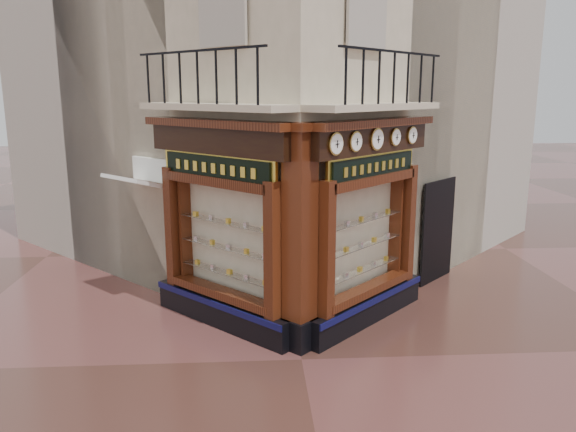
{
  "coord_description": "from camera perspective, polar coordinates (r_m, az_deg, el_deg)",
  "views": [
    {
      "loc": [
        -0.78,
        -8.78,
        4.46
      ],
      "look_at": [
        -0.11,
        2.0,
        2.07
      ],
      "focal_mm": 35.0,
      "sensor_mm": 36.0,
      "label": 1
    }
  ],
  "objects": [
    {
      "name": "main_building",
      "position": [
        15.03,
        -0.62,
        18.36
      ],
      "size": [
        11.31,
        11.31,
        12.0
      ],
      "primitive_type": "cube",
      "rotation": [
        0.0,
        0.0,
        0.79
      ],
      "color": "beige",
      "rests_on": "ground"
    },
    {
      "name": "neighbour_right",
      "position": [
        17.74,
        7.27,
        15.74
      ],
      "size": [
        11.31,
        11.31,
        11.0
      ],
      "primitive_type": "cube",
      "rotation": [
        0.0,
        0.0,
        0.79
      ],
      "color": "#B5AE9E",
      "rests_on": "ground"
    },
    {
      "name": "ground",
      "position": [
        9.88,
        1.39,
        -14.37
      ],
      "size": [
        80.0,
        80.0,
        0.0
      ],
      "primitive_type": "plane",
      "color": "#4A2A22",
      "rests_on": "ground"
    },
    {
      "name": "clock_d",
      "position": [
        10.99,
        10.86,
        7.87
      ],
      "size": [
        0.28,
        0.28,
        0.34
      ],
      "rotation": [
        0.0,
        0.0,
        0.79
      ],
      "color": "#AE893A",
      "rests_on": "ground"
    },
    {
      "name": "clock_c",
      "position": [
        10.43,
        9.01,
        7.71
      ],
      "size": [
        0.33,
        0.33,
        0.41
      ],
      "rotation": [
        0.0,
        0.0,
        0.79
      ],
      "color": "#AE893A",
      "rests_on": "ground"
    },
    {
      "name": "signboard_left",
      "position": [
        10.4,
        -7.32,
        4.86
      ],
      "size": [
        2.15,
        2.15,
        0.58
      ],
      "rotation": [
        0.0,
        0.0,
        2.36
      ],
      "color": "yellow",
      "rests_on": "ground"
    },
    {
      "name": "clock_b",
      "position": [
        9.87,
        6.89,
        7.51
      ],
      "size": [
        0.29,
        0.29,
        0.36
      ],
      "rotation": [
        0.0,
        0.0,
        0.79
      ],
      "color": "#AE893A",
      "rests_on": "ground"
    },
    {
      "name": "awning",
      "position": [
        12.89,
        -14.61,
        -8.19
      ],
      "size": [
        1.53,
        1.53,
        0.31
      ],
      "primitive_type": null,
      "rotation": [
        0.29,
        0.0,
        2.36
      ],
      "color": "white",
      "rests_on": "ground"
    },
    {
      "name": "balcony",
      "position": [
        10.3,
        0.79,
        11.12
      ],
      "size": [
        5.94,
        2.97,
        1.03
      ],
      "color": "beige",
      "rests_on": "ground"
    },
    {
      "name": "clock_a",
      "position": [
        9.4,
        4.87,
        7.31
      ],
      "size": [
        0.31,
        0.31,
        0.39
      ],
      "rotation": [
        0.0,
        0.0,
        0.79
      ],
      "color": "#AE893A",
      "rests_on": "ground"
    },
    {
      "name": "shopfront_right",
      "position": [
        10.86,
        8.14,
        -0.86
      ],
      "size": [
        2.86,
        2.86,
        3.98
      ],
      "rotation": [
        0.0,
        0.0,
        0.79
      ],
      "color": "black",
      "rests_on": "ground"
    },
    {
      "name": "shopfront_left",
      "position": [
        10.66,
        -6.84,
        -1.08
      ],
      "size": [
        2.86,
        2.86,
        3.98
      ],
      "rotation": [
        0.0,
        0.0,
        2.36
      ],
      "color": "black",
      "rests_on": "ground"
    },
    {
      "name": "signboard_right",
      "position": [
        10.62,
        8.68,
        4.98
      ],
      "size": [
        2.04,
        2.04,
        0.54
      ],
      "rotation": [
        0.0,
        0.0,
        0.79
      ],
      "color": "yellow",
      "rests_on": "ground"
    },
    {
      "name": "neighbour_left",
      "position": [
        17.52,
        -9.48,
        15.72
      ],
      "size": [
        11.31,
        11.31,
        11.0
      ],
      "primitive_type": "cube",
      "rotation": [
        0.0,
        0.0,
        0.79
      ],
      "color": "#B5AE9E",
      "rests_on": "ground"
    },
    {
      "name": "clock_e",
      "position": [
        11.53,
        12.49,
        8.01
      ],
      "size": [
        0.28,
        0.28,
        0.35
      ],
      "rotation": [
        0.0,
        0.0,
        0.79
      ],
      "color": "#AE893A",
      "rests_on": "ground"
    },
    {
      "name": "corner_pilaster",
      "position": [
        9.64,
        1.2,
        -2.63
      ],
      "size": [
        0.85,
        0.85,
        3.98
      ],
      "rotation": [
        0.0,
        0.0,
        0.79
      ],
      "color": "black",
      "rests_on": "ground"
    }
  ]
}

